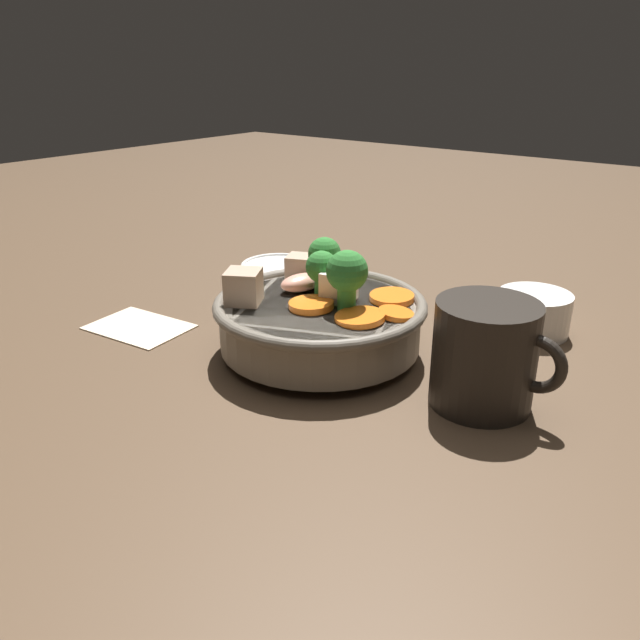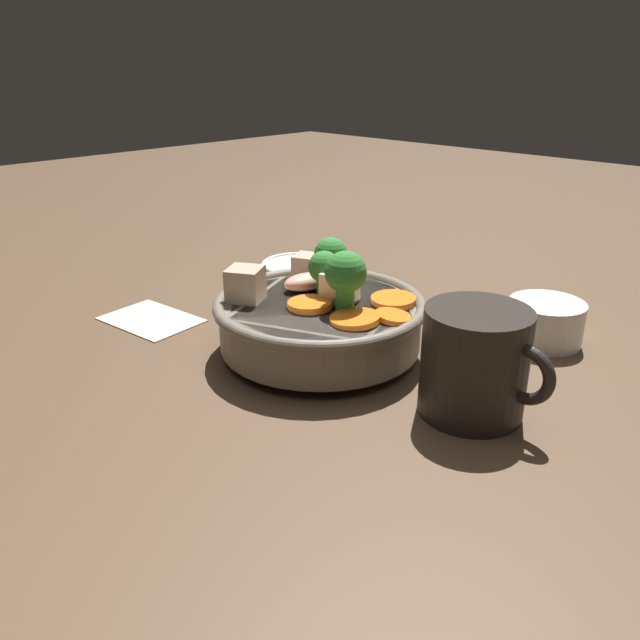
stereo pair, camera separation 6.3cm
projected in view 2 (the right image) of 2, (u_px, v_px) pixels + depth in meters
The scene contains 6 objects.
ground_plane at pixel (320, 352), 0.65m from camera, with size 3.00×3.00×0.00m, color #4C3826.
stirfry_bowl at pixel (320, 316), 0.63m from camera, with size 0.22×0.22×0.11m.
side_saucer at pixel (298, 266), 0.90m from camera, with size 0.11×0.11×0.01m.
tea_cup at pixel (545, 322), 0.66m from camera, with size 0.08×0.08×0.05m.
dark_mug at pixel (476, 363), 0.52m from camera, with size 0.12×0.09×0.09m.
napkin at pixel (151, 319), 0.73m from camera, with size 0.12×0.09×0.00m.
Camera 2 is at (0.41, -0.42, 0.28)m, focal length 35.00 mm.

